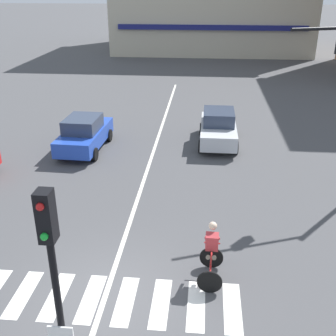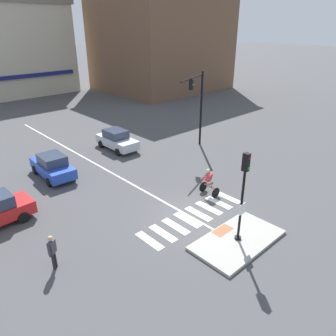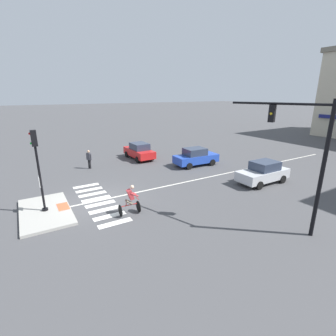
% 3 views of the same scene
% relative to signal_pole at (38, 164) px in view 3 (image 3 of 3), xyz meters
% --- Properties ---
extents(ground_plane, '(300.00, 300.00, 0.00)m').
position_rel_signal_pole_xyz_m(ground_plane, '(0.00, 3.07, -2.86)').
color(ground_plane, '#474749').
extents(traffic_island, '(4.68, 2.58, 0.15)m').
position_rel_signal_pole_xyz_m(traffic_island, '(0.00, 0.01, -2.79)').
color(traffic_island, '#A3A099').
rests_on(traffic_island, ground).
extents(tactile_pad_front, '(1.10, 0.60, 0.01)m').
position_rel_signal_pole_xyz_m(tactile_pad_front, '(0.00, 0.95, -2.71)').
color(tactile_pad_front, '#DB5B38').
rests_on(tactile_pad_front, traffic_island).
extents(signal_pole, '(0.44, 0.38, 4.50)m').
position_rel_signal_pole_xyz_m(signal_pole, '(0.00, 0.00, 0.00)').
color(signal_pole, black).
rests_on(signal_pole, traffic_island).
extents(crosswalk_stripe_a, '(0.44, 1.80, 0.01)m').
position_rel_signal_pole_xyz_m(crosswalk_stripe_a, '(-3.13, 2.98, -2.86)').
color(crosswalk_stripe_a, silver).
rests_on(crosswalk_stripe_a, ground).
extents(crosswalk_stripe_b, '(0.44, 1.80, 0.01)m').
position_rel_signal_pole_xyz_m(crosswalk_stripe_b, '(-2.24, 2.98, -2.86)').
color(crosswalk_stripe_b, silver).
rests_on(crosswalk_stripe_b, ground).
extents(crosswalk_stripe_c, '(0.44, 1.80, 0.01)m').
position_rel_signal_pole_xyz_m(crosswalk_stripe_c, '(-1.34, 2.98, -2.86)').
color(crosswalk_stripe_c, silver).
rests_on(crosswalk_stripe_c, ground).
extents(crosswalk_stripe_d, '(0.44, 1.80, 0.01)m').
position_rel_signal_pole_xyz_m(crosswalk_stripe_d, '(-0.45, 2.98, -2.86)').
color(crosswalk_stripe_d, silver).
rests_on(crosswalk_stripe_d, ground).
extents(crosswalk_stripe_e, '(0.44, 1.80, 0.01)m').
position_rel_signal_pole_xyz_m(crosswalk_stripe_e, '(0.45, 2.98, -2.86)').
color(crosswalk_stripe_e, silver).
rests_on(crosswalk_stripe_e, ground).
extents(crosswalk_stripe_f, '(0.44, 1.80, 0.01)m').
position_rel_signal_pole_xyz_m(crosswalk_stripe_f, '(1.34, 2.98, -2.86)').
color(crosswalk_stripe_f, silver).
rests_on(crosswalk_stripe_f, ground).
extents(crosswalk_stripe_g, '(0.44, 1.80, 0.01)m').
position_rel_signal_pole_xyz_m(crosswalk_stripe_g, '(2.24, 2.98, -2.86)').
color(crosswalk_stripe_g, silver).
rests_on(crosswalk_stripe_g, ground).
extents(crosswalk_stripe_h, '(0.44, 1.80, 0.01)m').
position_rel_signal_pole_xyz_m(crosswalk_stripe_h, '(3.13, 2.98, -2.86)').
color(crosswalk_stripe_h, silver).
rests_on(crosswalk_stripe_h, ground).
extents(lane_centre_line, '(0.14, 28.00, 0.01)m').
position_rel_signal_pole_xyz_m(lane_centre_line, '(-0.10, 13.07, -2.86)').
color(lane_centre_line, silver).
rests_on(lane_centre_line, ground).
extents(traffic_light_mast, '(4.18, 1.73, 6.24)m').
position_rel_signal_pole_xyz_m(traffic_light_mast, '(8.17, 10.25, 1.22)').
color(traffic_light_mast, black).
rests_on(traffic_light_mast, ground).
extents(car_blue_westbound_far, '(1.97, 4.16, 1.64)m').
position_rel_signal_pole_xyz_m(car_blue_westbound_far, '(-3.38, 13.03, -2.05)').
color(car_blue_westbound_far, '#2347B7').
rests_on(car_blue_westbound_far, ground).
extents(car_silver_eastbound_far, '(1.85, 4.10, 1.64)m').
position_rel_signal_pole_xyz_m(car_silver_eastbound_far, '(2.95, 14.51, -2.05)').
color(car_silver_eastbound_far, silver).
rests_on(car_silver_eastbound_far, ground).
extents(car_red_cross_left, '(4.15, 1.94, 1.64)m').
position_rel_signal_pole_xyz_m(car_red_cross_left, '(-8.28, 9.56, -2.05)').
color(car_red_cross_left, red).
rests_on(car_red_cross_left, ground).
extents(cyclist, '(0.71, 1.12, 1.68)m').
position_rel_signal_pole_xyz_m(cyclist, '(2.58, 4.09, -1.99)').
color(cyclist, black).
rests_on(cyclist, ground).
extents(pedestrian_at_curb_left, '(0.46, 0.39, 1.67)m').
position_rel_signal_pole_xyz_m(pedestrian_at_curb_left, '(-7.37, 4.32, -1.88)').
color(pedestrian_at_curb_left, black).
rests_on(pedestrian_at_curb_left, ground).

